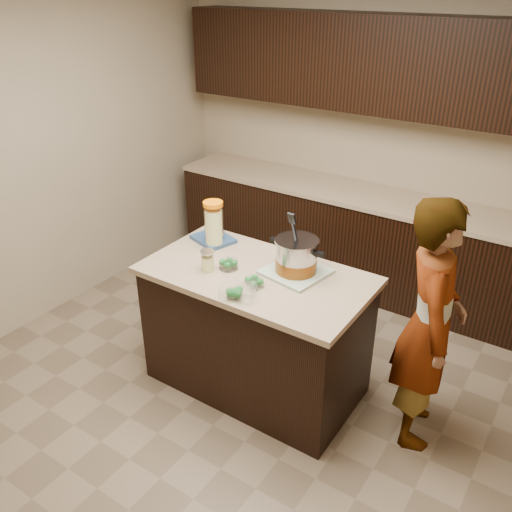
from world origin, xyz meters
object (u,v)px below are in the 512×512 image
(island, at_px, (256,330))
(stock_pot, at_px, (296,258))
(person, at_px, (429,325))
(lemonade_pitcher, at_px, (214,226))

(island, distance_m, stock_pot, 0.61)
(stock_pot, bearing_deg, person, 7.00)
(lemonade_pitcher, distance_m, person, 1.54)
(island, xyz_separation_m, person, (1.07, 0.20, 0.34))
(island, height_order, person, person)
(stock_pot, xyz_separation_m, lemonade_pitcher, (-0.66, 0.02, 0.04))
(stock_pot, xyz_separation_m, person, (0.86, 0.07, -0.22))
(stock_pot, height_order, lemonade_pitcher, stock_pot)
(island, xyz_separation_m, lemonade_pitcher, (-0.45, 0.15, 0.60))
(stock_pot, height_order, person, person)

